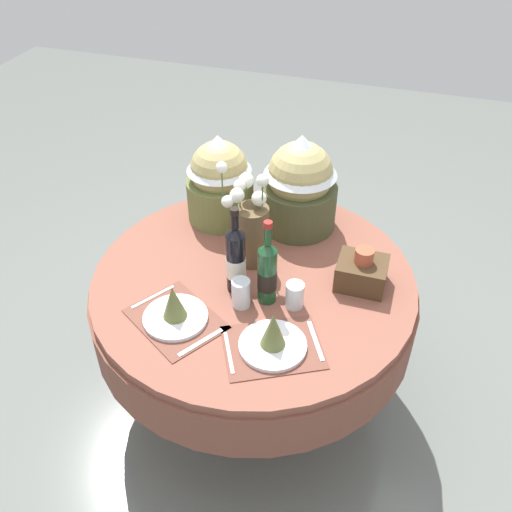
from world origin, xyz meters
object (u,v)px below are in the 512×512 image
Objects in this scene: tumbler_near_right at (241,293)px; gift_tub_back_left at (219,176)px; dining_table at (254,302)px; place_setting_left at (175,310)px; place_setting_right at (273,338)px; woven_basket_side_right at (362,272)px; flower_vase at (251,227)px; gift_tub_back_centre at (300,180)px; tumbler_mid at (295,295)px; wine_bottle_left at (267,272)px; wine_bottle_centre at (236,259)px.

tumbler_near_right is 0.62m from gift_tub_back_left.
gift_tub_back_left reaches higher than dining_table.
dining_table is 3.12× the size of place_setting_left.
place_setting_right is 0.49m from woven_basket_side_right.
flower_vase is at bearing -48.43° from gift_tub_back_left.
place_setting_left is 0.96× the size of gift_tub_back_centre.
tumbler_mid is at bearing -45.07° from gift_tub_back_left.
place_setting_right is at bearing -44.66° from tumbler_near_right.
gift_tub_back_centre reaches higher than place_setting_left.
place_setting_left and place_setting_right have the same top height.
wine_bottle_left is (0.13, -0.21, -0.03)m from flower_vase.
flower_vase reaches higher than tumbler_near_right.
gift_tub_back_left is 0.35m from gift_tub_back_centre.
flower_vase reaches higher than dining_table.
gift_tub_back_centre reaches higher than place_setting_right.
woven_basket_side_right is (0.33, 0.20, -0.07)m from wine_bottle_left.
place_setting_right is 0.78m from gift_tub_back_centre.
wine_bottle_centre reaches higher than tumbler_near_right.
wine_bottle_left is 0.39m from woven_basket_side_right.
wine_bottle_left is 0.97× the size of wine_bottle_centre.
tumbler_mid is 0.55× the size of woven_basket_side_right.
gift_tub_back_left is (-0.47, 0.47, 0.16)m from tumbler_mid.
woven_basket_side_right is (0.24, 0.43, 0.02)m from place_setting_right.
tumbler_near_right is 0.26× the size of gift_tub_back_centre.
woven_basket_side_right reaches higher than tumbler_near_right.
place_setting_right is 0.85m from gift_tub_back_left.
gift_tub_back_left is at bearing 131.57° from flower_vase.
place_setting_left is 1.03× the size of gift_tub_back_left.
flower_vase is at bearing 121.94° from wine_bottle_left.
tumbler_mid is at bearing -137.85° from woven_basket_side_right.
place_setting_left is 1.17× the size of wine_bottle_left.
tumbler_near_right is (0.01, -0.17, 0.20)m from dining_table.
woven_basket_side_right is at bearing 31.64° from tumbler_near_right.
gift_tub_back_centre is at bearing 97.70° from place_setting_right.
dining_table is at bearing -168.62° from woven_basket_side_right.
woven_basket_side_right is (0.46, 0.17, -0.08)m from wine_bottle_centre.
wine_bottle_centre reaches higher than wine_bottle_left.
flower_vase reaches higher than place_setting_left.
place_setting_right is at bearing -94.47° from tumbler_mid.
place_setting_right is 0.23m from tumbler_mid.
flower_vase is (0.16, 0.42, 0.12)m from place_setting_left.
gift_tub_back_left is at bearing 127.55° from wine_bottle_left.
flower_vase is 0.29m from tumbler_near_right.
tumbler_near_right is at bearing -148.36° from woven_basket_side_right.
gift_tub_back_left is (-0.27, 0.36, 0.36)m from dining_table.
place_setting_right is 0.96× the size of flower_vase.
place_setting_right is 1.16× the size of wine_bottle_left.
wine_bottle_centre is 0.85× the size of gift_tub_back_centre.
tumbler_mid is 0.25× the size of gift_tub_back_left.
woven_basket_side_right reaches higher than dining_table.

